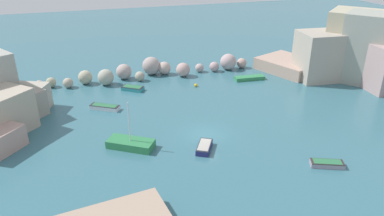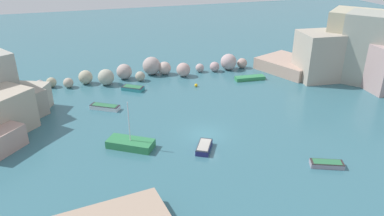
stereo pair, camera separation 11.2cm
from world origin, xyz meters
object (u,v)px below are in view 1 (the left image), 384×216
moored_boat_1 (105,107)px  moored_boat_4 (250,78)px  moored_boat_5 (133,88)px  moored_boat_2 (327,164)px  moored_boat_3 (204,147)px  channel_buoy (196,85)px  moored_boat_0 (131,144)px

moored_boat_1 → moored_boat_4: bearing=-136.5°
moored_boat_5 → moored_boat_4: bearing=-148.5°
moored_boat_2 → moored_boat_4: moored_boat_4 is taller
moored_boat_3 → moored_boat_1: bearing=-116.8°
channel_buoy → moored_boat_4: moored_boat_4 is taller
channel_buoy → moored_boat_5: moored_boat_5 is taller
channel_buoy → moored_boat_4: bearing=2.4°
moored_boat_1 → moored_boat_2: 25.96m
channel_buoy → moored_boat_1: size_ratio=0.12×
moored_boat_3 → moored_boat_4: (12.79, 16.65, -0.05)m
moored_boat_1 → moored_boat_0: bearing=131.8°
moored_boat_0 → moored_boat_2: 18.67m
channel_buoy → moored_boat_2: bearing=-76.5°
moored_boat_1 → moored_boat_2: size_ratio=1.17×
moored_boat_1 → moored_boat_2: bearing=166.8°
moored_boat_3 → moored_boat_5: 18.13m
moored_boat_2 → moored_boat_3: 11.45m
moored_boat_0 → moored_boat_2: size_ratio=1.56×
moored_boat_1 → moored_boat_5: bearing=-96.9°
moored_boat_5 → moored_boat_2: bearing=155.4°
moored_boat_2 → moored_boat_5: size_ratio=0.99×
channel_buoy → moored_boat_3: moored_boat_3 is taller
channel_buoy → moored_boat_2: moored_boat_2 is taller
moored_boat_3 → moored_boat_5: bearing=-137.4°
moored_boat_3 → moored_boat_5: size_ratio=0.95×
moored_boat_1 → moored_boat_3: 15.07m
moored_boat_0 → moored_boat_3: size_ratio=1.64×
moored_boat_0 → moored_boat_4: size_ratio=1.10×
moored_boat_1 → moored_boat_5: (4.20, 5.15, 0.00)m
moored_boat_0 → moored_boat_2: bearing=5.4°
moored_boat_0 → moored_boat_5: bearing=113.3°
channel_buoy → moored_boat_0: bearing=-129.3°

